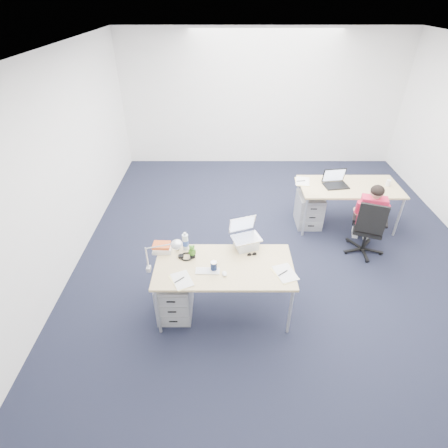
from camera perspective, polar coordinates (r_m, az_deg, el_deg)
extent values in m
plane|color=black|center=(5.42, 8.72, -5.00)|extent=(7.00, 7.00, 0.00)
cube|color=white|center=(7.95, 6.27, 19.46)|extent=(6.00, 0.02, 2.80)
cube|color=white|center=(5.10, -25.59, 7.75)|extent=(0.02, 7.00, 2.80)
cube|color=white|center=(4.28, 12.26, 25.58)|extent=(6.00, 7.00, 0.01)
cube|color=tan|center=(4.07, 0.00, -6.94)|extent=(1.60, 0.80, 0.03)
cylinder|color=#B7BABC|center=(4.14, -10.75, -13.83)|extent=(0.04, 0.04, 0.70)
cylinder|color=#B7BABC|center=(4.14, 10.75, -13.83)|extent=(0.04, 0.04, 0.70)
cylinder|color=#B7BABC|center=(4.63, -9.40, -7.41)|extent=(0.04, 0.04, 0.70)
cylinder|color=#B7BABC|center=(4.63, 9.40, -7.41)|extent=(0.04, 0.04, 0.70)
cube|color=tan|center=(6.04, 19.85, 5.74)|extent=(1.60, 0.80, 0.03)
cylinder|color=#B7BABC|center=(5.72, 13.06, 1.06)|extent=(0.04, 0.04, 0.70)
cylinder|color=#B7BABC|center=(6.23, 26.62, 0.97)|extent=(0.04, 0.04, 0.70)
cylinder|color=#B7BABC|center=(6.30, 11.86, 4.53)|extent=(0.04, 0.04, 0.70)
cylinder|color=#B7BABC|center=(6.77, 24.42, 4.22)|extent=(0.04, 0.04, 0.70)
cylinder|color=black|center=(5.72, 21.99, -2.25)|extent=(0.04, 0.04, 0.36)
cube|color=black|center=(5.62, 22.40, -0.68)|extent=(0.52, 0.52, 0.06)
cube|color=black|center=(5.30, 23.00, 0.76)|extent=(0.37, 0.18, 0.45)
cube|color=red|center=(5.48, 22.94, 1.82)|extent=(0.39, 0.27, 0.48)
sphere|color=tan|center=(5.33, 23.73, 4.84)|extent=(0.18, 0.18, 0.18)
cube|color=#9EA0A3|center=(4.38, -8.03, -11.54)|extent=(0.40, 0.50, 0.55)
cube|color=#9EA0A3|center=(6.08, 13.72, 2.29)|extent=(0.40, 0.50, 0.55)
cube|color=white|center=(3.98, -2.70, -7.65)|extent=(0.27, 0.12, 0.01)
ellipsoid|color=white|center=(3.93, 0.07, -8.11)|extent=(0.07, 0.10, 0.03)
cylinder|color=#152244|center=(3.96, -1.69, -6.88)|extent=(0.09, 0.09, 0.12)
cylinder|color=silver|center=(4.24, -6.33, -2.77)|extent=(0.08, 0.08, 0.24)
cube|color=silver|center=(4.30, -10.07, -3.82)|extent=(0.23, 0.18, 0.10)
cube|color=black|center=(4.27, -7.63, -3.35)|extent=(0.05, 0.03, 0.15)
cube|color=#FFE993|center=(3.89, -7.02, -9.14)|extent=(0.29, 0.33, 0.01)
cube|color=#FFE993|center=(4.00, 9.86, -7.98)|extent=(0.30, 0.35, 0.01)
cylinder|color=white|center=(6.25, 25.24, 6.09)|extent=(0.07, 0.07, 0.10)
cube|color=white|center=(5.95, 12.63, 6.77)|extent=(0.27, 0.34, 0.01)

